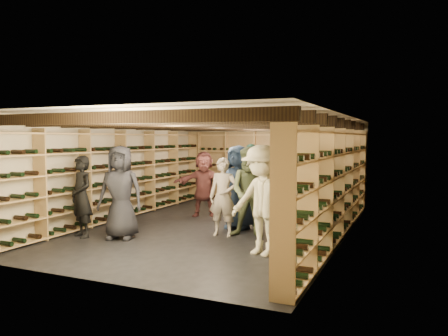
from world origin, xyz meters
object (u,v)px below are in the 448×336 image
crate_stack_right (291,210)px  person_0 (120,192)px  crate_loose (267,210)px  person_6 (238,187)px  person_3 (262,200)px  person_5 (204,184)px  person_11 (281,195)px  person_7 (223,197)px  person_10 (251,184)px  crate_stack_left (276,200)px  person_8 (307,199)px  person_4 (303,202)px  person_2 (251,192)px  person_12 (328,183)px  person_1 (82,197)px

crate_stack_right → person_0: person_0 is taller
crate_loose → person_6: 2.22m
person_3 → person_5: (-2.50, 2.87, -0.11)m
person_3 → person_11: (-0.27, 2.04, -0.17)m
person_3 → person_7: 1.58m
person_6 → person_7: bearing=-80.1°
person_10 → person_11: person_10 is taller
crate_stack_left → person_6: (-0.16, -2.27, 0.56)m
person_6 → person_8: person_6 is taller
crate_loose → person_6: size_ratio=0.28×
person_6 → person_11: size_ratio=1.20×
person_4 → person_7: 1.75m
person_2 → person_12: (1.16, 1.91, 0.05)m
person_0 → person_8: person_0 is taller
crate_stack_left → person_11: person_11 is taller
crate_stack_left → person_0: (-1.90, -4.08, 0.57)m
person_7 → person_3: bearing=-51.1°
person_7 → person_10: bearing=76.6°
crate_stack_right → person_4: bearing=-70.6°
crate_stack_right → person_7: person_7 is taller
person_6 → person_2: bearing=-39.4°
person_3 → person_8: size_ratio=1.16×
crate_stack_right → person_8: (0.77, -1.67, 0.54)m
crate_loose → person_12: 2.07m
person_4 → person_6: bearing=123.9°
person_4 → person_10: person_10 is taller
crate_stack_left → person_0: size_ratio=0.37×
person_2 → person_12: person_12 is taller
person_12 → person_8: bearing=-113.2°
person_1 → person_7: 2.80m
person_6 → person_5: bearing=152.8°
crate_stack_left → person_3: bearing=-76.3°
crate_stack_left → person_5: (-1.51, -1.22, 0.47)m
person_4 → person_11: person_4 is taller
crate_loose → person_6: person_6 is taller
person_1 → person_11: bearing=54.8°
person_0 → person_3: person_3 is taller
person_0 → person_8: (3.34, 1.40, -0.11)m
person_10 → person_11: 0.88m
crate_stack_right → crate_loose: crate_stack_right is taller
person_5 → person_10: (1.43, -0.51, 0.10)m
crate_stack_right → person_3: (0.32, -3.09, 0.67)m
person_3 → person_11: size_ratio=1.23×
person_4 → person_10: bearing=111.7°
crate_stack_right → crate_loose: bearing=137.1°
person_2 → person_0: bearing=-162.5°
person_7 → crate_stack_left: bearing=77.4°
person_4 → person_5: 3.76m
person_1 → person_7: (2.52, 1.23, -0.02)m
person_3 → person_4: 0.85m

